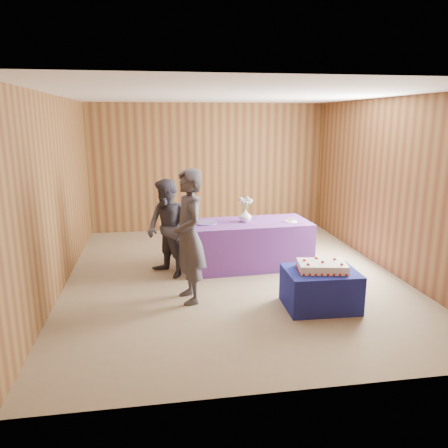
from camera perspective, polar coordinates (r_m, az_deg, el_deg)
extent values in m
plane|color=gray|center=(6.83, 1.10, -6.72)|extent=(6.00, 6.00, 0.00)
cube|color=brown|center=(9.43, -2.13, 7.36)|extent=(5.00, 0.04, 2.70)
cube|color=brown|center=(3.65, 9.63, -2.90)|extent=(5.00, 0.04, 2.70)
cube|color=brown|center=(6.53, -21.02, 3.67)|extent=(0.04, 6.00, 2.70)
cube|color=brown|center=(7.36, 20.76, 4.72)|extent=(0.04, 6.00, 2.70)
cube|color=white|center=(6.42, 1.22, 16.51)|extent=(5.00, 6.00, 0.04)
cube|color=navy|center=(5.79, 12.46, -8.26)|extent=(0.92, 0.73, 0.50)
cube|color=#6D3593|center=(7.15, 3.06, -2.65)|extent=(2.05, 1.01, 0.75)
cube|color=white|center=(5.68, 12.66, -5.43)|extent=(0.65, 0.49, 0.11)
sphere|color=#B11E0D|center=(5.45, 9.98, -6.53)|extent=(0.03, 0.03, 0.03)
sphere|color=#B11E0D|center=(5.58, 16.05, -6.41)|extent=(0.03, 0.03, 0.03)
sphere|color=#B11E0D|center=(5.82, 9.39, -5.20)|extent=(0.03, 0.03, 0.03)
sphere|color=#B11E0D|center=(5.94, 15.08, -5.12)|extent=(0.03, 0.03, 0.03)
sphere|color=#B11E0D|center=(5.53, 11.09, -5.08)|extent=(0.04, 0.04, 0.04)
cone|color=#145918|center=(5.54, 11.33, -5.18)|extent=(0.02, 0.03, 0.02)
sphere|color=#B11E0D|center=(5.77, 14.07, -4.44)|extent=(0.04, 0.04, 0.04)
cone|color=#145918|center=(5.78, 14.29, -4.54)|extent=(0.02, 0.03, 0.02)
sphere|color=#B11E0D|center=(5.65, 12.70, -4.74)|extent=(0.04, 0.04, 0.04)
cone|color=#145918|center=(5.67, 12.93, -4.84)|extent=(0.02, 0.03, 0.02)
imported|color=silver|center=(7.04, 2.80, 1.11)|extent=(0.25, 0.25, 0.21)
cylinder|color=#28652C|center=(7.01, 3.11, 2.54)|extent=(0.01, 0.01, 0.15)
sphere|color=#BEA0CF|center=(7.01, 3.55, 3.16)|extent=(0.05, 0.05, 0.05)
cylinder|color=#28652C|center=(7.03, 3.04, 2.57)|extent=(0.01, 0.01, 0.15)
sphere|color=silver|center=(7.05, 3.37, 3.22)|extent=(0.05, 0.05, 0.05)
cylinder|color=#28652C|center=(7.04, 2.91, 2.58)|extent=(0.01, 0.01, 0.15)
sphere|color=#BEA0CF|center=(7.07, 3.05, 3.26)|extent=(0.05, 0.05, 0.05)
cylinder|color=#28652C|center=(7.04, 2.76, 2.59)|extent=(0.01, 0.01, 0.15)
sphere|color=silver|center=(7.07, 2.68, 3.27)|extent=(0.05, 0.05, 0.05)
cylinder|color=#28652C|center=(7.03, 2.62, 2.58)|extent=(0.01, 0.01, 0.15)
sphere|color=#BEA0CF|center=(7.05, 2.34, 3.24)|extent=(0.05, 0.05, 0.05)
cylinder|color=#28652C|center=(7.01, 2.54, 2.55)|extent=(0.01, 0.01, 0.15)
sphere|color=silver|center=(7.02, 2.13, 3.19)|extent=(0.05, 0.05, 0.05)
cylinder|color=#28652C|center=(6.99, 2.53, 2.52)|extent=(0.01, 0.01, 0.15)
sphere|color=#BEA0CF|center=(6.97, 2.10, 3.12)|extent=(0.05, 0.05, 0.05)
cylinder|color=#28652C|center=(6.98, 2.60, 2.50)|extent=(0.01, 0.01, 0.15)
sphere|color=silver|center=(6.93, 2.27, 3.05)|extent=(0.05, 0.05, 0.05)
cylinder|color=#28652C|center=(6.97, 2.73, 2.48)|extent=(0.01, 0.01, 0.15)
sphere|color=#BEA0CF|center=(6.90, 2.59, 3.01)|extent=(0.05, 0.05, 0.05)
cylinder|color=#28652C|center=(6.97, 2.88, 2.48)|extent=(0.01, 0.01, 0.15)
sphere|color=silver|center=(6.90, 2.98, 3.00)|extent=(0.05, 0.05, 0.05)
cylinder|color=#28652C|center=(6.98, 3.02, 2.49)|extent=(0.01, 0.01, 0.15)
sphere|color=#BEA0CF|center=(6.92, 3.33, 3.03)|extent=(0.05, 0.05, 0.05)
cylinder|color=#28652C|center=(6.99, 3.10, 2.51)|extent=(0.01, 0.01, 0.15)
sphere|color=silver|center=(6.96, 3.53, 3.09)|extent=(0.05, 0.05, 0.05)
cylinder|color=#5F4F9E|center=(6.96, -2.45, 0.19)|extent=(0.48, 0.48, 0.02)
cylinder|color=white|center=(7.13, 8.70, 0.32)|extent=(0.24, 0.24, 0.01)
cube|color=white|center=(7.12, 8.71, 0.60)|extent=(0.08, 0.07, 0.06)
sphere|color=#B11E0D|center=(7.09, 8.77, 0.88)|extent=(0.02, 0.02, 0.02)
cube|color=#B6B6BB|center=(6.99, 9.50, 0.00)|extent=(0.25, 0.12, 0.00)
imported|color=#393742|center=(5.68, -4.60, -1.66)|extent=(0.54, 0.71, 1.76)
imported|color=#34323C|center=(6.68, -7.36, -0.58)|extent=(0.89, 0.92, 1.50)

